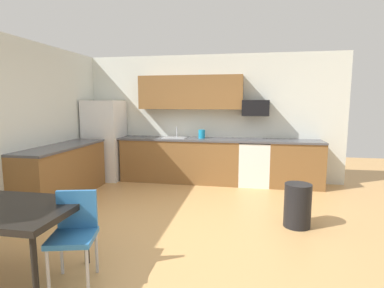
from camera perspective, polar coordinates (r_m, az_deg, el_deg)
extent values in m
plane|color=tan|center=(4.41, -2.44, -14.78)|extent=(12.00, 12.00, 0.00)
cube|color=silver|center=(6.69, 2.58, 4.88)|extent=(5.80, 0.10, 2.70)
cube|color=silver|center=(5.35, -31.47, 2.98)|extent=(0.10, 5.80, 2.70)
cube|color=brown|center=(6.55, -2.21, -3.13)|extent=(2.51, 0.60, 0.90)
cube|color=brown|center=(6.46, 18.85, -3.69)|extent=(1.04, 0.60, 0.90)
cube|color=brown|center=(5.89, -23.07, -5.01)|extent=(0.60, 2.00, 0.90)
cube|color=#4C4C51|center=(6.38, 2.12, 0.86)|extent=(4.80, 0.64, 0.04)
cube|color=#4C4C51|center=(5.80, -23.32, -0.48)|extent=(0.64, 2.00, 0.04)
cube|color=brown|center=(6.52, -0.31, 9.65)|extent=(2.20, 0.34, 0.70)
cube|color=white|center=(6.97, -16.01, 0.70)|extent=(0.76, 0.70, 1.73)
cube|color=white|center=(6.39, 11.52, -3.64)|extent=(0.60, 0.60, 0.88)
cube|color=black|center=(6.32, 11.63, 0.41)|extent=(0.60, 0.60, 0.03)
cube|color=black|center=(6.37, 11.79, 6.63)|extent=(0.54, 0.36, 0.32)
cube|color=#A5A8AD|center=(6.50, -3.23, 0.63)|extent=(0.48, 0.40, 0.14)
cylinder|color=#B2B5BA|center=(6.66, -2.87, 2.19)|extent=(0.02, 0.02, 0.24)
cube|color=black|center=(3.46, -32.25, -10.31)|extent=(1.40, 0.90, 0.06)
cylinder|color=black|center=(2.93, -27.33, -20.89)|extent=(0.05, 0.05, 0.66)
cylinder|color=black|center=(3.51, -19.26, -15.54)|extent=(0.05, 0.05, 0.66)
cube|color=#2D72B7|center=(3.15, -21.51, -16.05)|extent=(0.49, 0.49, 0.05)
cube|color=#2D72B7|center=(3.24, -20.73, -11.55)|extent=(0.38, 0.14, 0.40)
cylinder|color=#B2B2B7|center=(3.16, -25.39, -20.95)|extent=(0.03, 0.03, 0.42)
cylinder|color=#B2B2B7|center=(3.06, -19.01, -21.59)|extent=(0.03, 0.03, 0.42)
cylinder|color=#B2B2B7|center=(3.45, -23.27, -18.34)|extent=(0.03, 0.03, 0.42)
cylinder|color=#B2B2B7|center=(3.36, -17.46, -18.80)|extent=(0.03, 0.03, 0.42)
cylinder|color=black|center=(4.47, 19.17, -10.81)|extent=(0.36, 0.36, 0.60)
cylinder|color=#198CBF|center=(6.43, 1.84, 1.81)|extent=(0.14, 0.14, 0.20)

